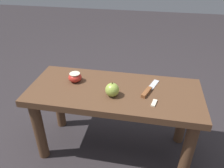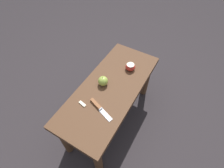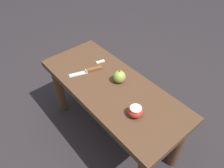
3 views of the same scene
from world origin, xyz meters
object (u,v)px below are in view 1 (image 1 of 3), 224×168
(wooden_bench, at_px, (114,102))
(apple_cut, at_px, (75,77))
(knife, at_px, (148,90))
(apple_whole, at_px, (113,90))

(wooden_bench, xyz_separation_m, apple_cut, (0.25, -0.05, 0.12))
(knife, distance_m, apple_whole, 0.21)
(knife, bearing_deg, apple_whole, 132.14)
(knife, distance_m, apple_cut, 0.45)
(wooden_bench, height_order, knife, knife)
(knife, relative_size, apple_cut, 2.64)
(wooden_bench, xyz_separation_m, knife, (-0.20, -0.02, 0.10))
(knife, bearing_deg, wooden_bench, 114.37)
(wooden_bench, bearing_deg, apple_cut, -10.55)
(apple_cut, bearing_deg, apple_whole, 156.82)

